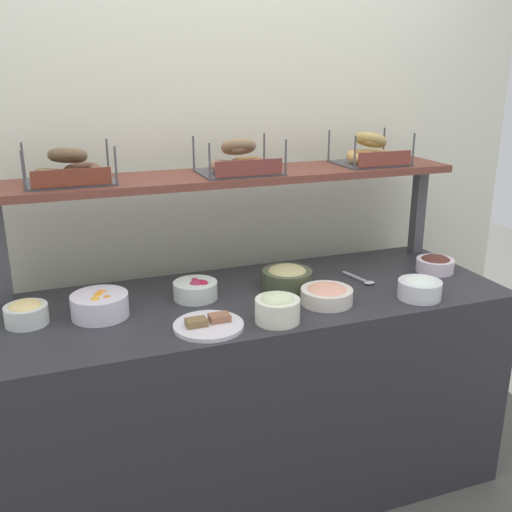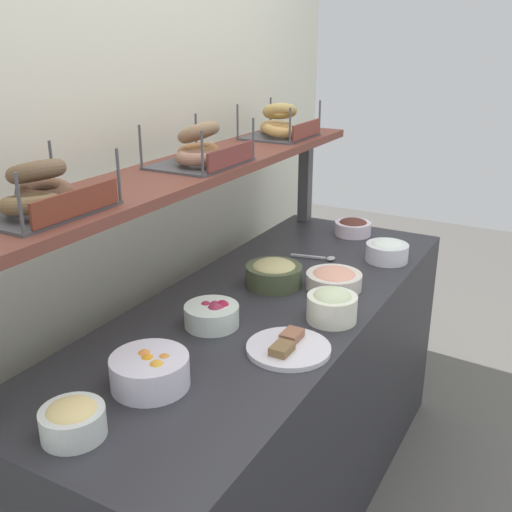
% 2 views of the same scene
% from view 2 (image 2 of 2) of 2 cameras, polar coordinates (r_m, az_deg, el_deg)
% --- Properties ---
extents(ground_plane, '(8.00, 8.00, 0.00)m').
position_cam_2_polar(ground_plane, '(2.50, 0.71, -22.31)').
color(ground_plane, '#595651').
extents(back_wall, '(3.12, 0.06, 2.40)m').
position_cam_2_polar(back_wall, '(2.20, -11.95, 7.03)').
color(back_wall, silver).
rests_on(back_wall, ground_plane).
extents(deli_counter, '(1.92, 0.70, 0.85)m').
position_cam_2_polar(deli_counter, '(2.23, 0.75, -14.26)').
color(deli_counter, '#2D2D33').
rests_on(deli_counter, ground_plane).
extents(shelf_riser_right, '(0.05, 0.05, 0.40)m').
position_cam_2_polar(shelf_riser_right, '(2.83, 4.63, 7.22)').
color(shelf_riser_right, '#4C4C51').
rests_on(shelf_riser_right, deli_counter).
extents(upper_shelf, '(1.88, 0.32, 0.03)m').
position_cam_2_polar(upper_shelf, '(2.02, -5.96, 8.06)').
color(upper_shelf, brown).
rests_on(upper_shelf, shelf_riser_left).
extents(bowl_hummus, '(0.20, 0.20, 0.09)m').
position_cam_2_polar(bowl_hummus, '(2.13, 1.68, -1.61)').
color(bowl_hummus, '#495338').
rests_on(bowl_hummus, deli_counter).
extents(bowl_scallion_spread, '(0.16, 0.16, 0.10)m').
position_cam_2_polar(bowl_scallion_spread, '(1.89, 7.12, -4.57)').
color(bowl_scallion_spread, white).
rests_on(bowl_scallion_spread, deli_counter).
extents(bowl_egg_salad, '(0.14, 0.14, 0.09)m').
position_cam_2_polar(bowl_egg_salad, '(1.44, -16.77, -14.43)').
color(bowl_egg_salad, silver).
rests_on(bowl_egg_salad, deli_counter).
extents(bowl_lox_spread, '(0.19, 0.19, 0.07)m').
position_cam_2_polar(bowl_lox_spread, '(2.12, 7.30, -2.16)').
color(bowl_lox_spread, white).
rests_on(bowl_lox_spread, deli_counter).
extents(bowl_beet_salad, '(0.17, 0.17, 0.08)m').
position_cam_2_polar(bowl_beet_salad, '(1.85, -4.10, -5.48)').
color(bowl_beet_salad, white).
rests_on(bowl_beet_salad, deli_counter).
extents(bowl_fruit_salad, '(0.20, 0.20, 0.09)m').
position_cam_2_polar(bowl_fruit_salad, '(1.57, -9.87, -10.54)').
color(bowl_fruit_salad, white).
rests_on(bowl_fruit_salad, deli_counter).
extents(bowl_chocolate_spread, '(0.16, 0.16, 0.07)m').
position_cam_2_polar(bowl_chocolate_spread, '(2.70, 9.05, 2.71)').
color(bowl_chocolate_spread, white).
rests_on(bowl_chocolate_spread, deli_counter).
extents(bowl_cream_cheese, '(0.16, 0.16, 0.09)m').
position_cam_2_polar(bowl_cream_cheese, '(2.41, 12.16, 0.52)').
color(bowl_cream_cheese, white).
rests_on(bowl_cream_cheese, deli_counter).
extents(serving_plate_white, '(0.24, 0.24, 0.04)m').
position_cam_2_polar(serving_plate_white, '(1.72, 3.03, -8.53)').
color(serving_plate_white, white).
rests_on(serving_plate_white, deli_counter).
extents(serving_spoon_near_plate, '(0.06, 0.17, 0.01)m').
position_cam_2_polar(serving_spoon_near_plate, '(2.39, 6.07, -0.14)').
color(serving_spoon_near_plate, '#B7B7BC').
rests_on(serving_spoon_near_plate, deli_counter).
extents(bagel_basket_cinnamon_raisin, '(0.32, 0.26, 0.14)m').
position_cam_2_polar(bagel_basket_cinnamon_raisin, '(1.55, -19.58, 5.51)').
color(bagel_basket_cinnamon_raisin, '#4C4C51').
rests_on(bagel_basket_cinnamon_raisin, upper_shelf).
extents(bagel_basket_everything, '(0.32, 0.26, 0.15)m').
position_cam_2_polar(bagel_basket_everything, '(2.01, -5.28, 9.78)').
color(bagel_basket_everything, '#4C4C51').
rests_on(bagel_basket_everything, upper_shelf).
extents(bagel_basket_sesame, '(0.29, 0.25, 0.15)m').
position_cam_2_polar(bagel_basket_sesame, '(2.53, 2.26, 12.08)').
color(bagel_basket_sesame, '#4C4C51').
rests_on(bagel_basket_sesame, upper_shelf).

